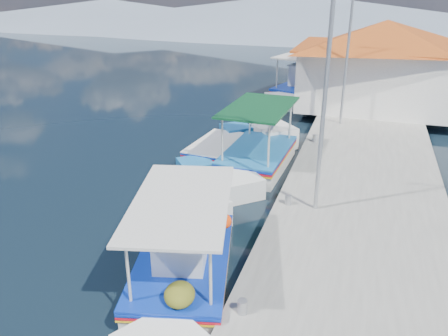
% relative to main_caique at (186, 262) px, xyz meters
% --- Properties ---
extents(ground, '(160.00, 160.00, 0.00)m').
position_rel_main_caique_xyz_m(ground, '(-2.02, 1.67, -0.46)').
color(ground, black).
rests_on(ground, ground).
extents(quay, '(5.00, 44.00, 0.50)m').
position_rel_main_caique_xyz_m(quay, '(3.88, 7.67, -0.21)').
color(quay, '#99988F').
rests_on(quay, ground).
extents(bollards, '(0.20, 17.20, 0.30)m').
position_rel_main_caique_xyz_m(bollards, '(1.78, 6.92, 0.19)').
color(bollards, '#A5A8AD').
rests_on(bollards, quay).
extents(main_caique, '(3.25, 7.04, 2.39)m').
position_rel_main_caique_xyz_m(main_caique, '(0.00, 0.00, 0.00)').
color(main_caique, white).
rests_on(main_caique, ground).
extents(caique_green_canopy, '(2.35, 7.24, 2.71)m').
position_rel_main_caique_xyz_m(caique_green_canopy, '(-0.07, 7.41, -0.06)').
color(caique_green_canopy, white).
rests_on(caique_green_canopy, ground).
extents(caique_blue_hull, '(2.00, 5.70, 1.02)m').
position_rel_main_caique_xyz_m(caique_blue_hull, '(-1.88, 7.92, -0.19)').
color(caique_blue_hull, '#1C67A8').
rests_on(caique_blue_hull, ground).
extents(caique_far, '(3.99, 8.07, 2.94)m').
position_rel_main_caique_xyz_m(caique_far, '(-0.09, 19.28, 0.08)').
color(caique_far, white).
rests_on(caique_far, ground).
extents(harbor_building, '(10.49, 10.49, 4.40)m').
position_rel_main_caique_xyz_m(harbor_building, '(4.18, 16.67, 2.32)').
color(harbor_building, white).
rests_on(harbor_building, quay).
extents(lamp_post_near, '(1.21, 0.14, 6.00)m').
position_rel_main_caique_xyz_m(lamp_post_near, '(2.49, 3.67, 3.39)').
color(lamp_post_near, '#A5A8AD').
rests_on(lamp_post_near, quay).
extents(lamp_post_far, '(1.21, 0.14, 6.00)m').
position_rel_main_caique_xyz_m(lamp_post_far, '(2.49, 12.67, 3.39)').
color(lamp_post_far, '#A5A8AD').
rests_on(lamp_post_far, quay).
extents(mountain_ridge, '(171.40, 96.00, 5.50)m').
position_rel_main_caique_xyz_m(mountain_ridge, '(4.52, 57.67, 1.58)').
color(mountain_ridge, slate).
rests_on(mountain_ridge, ground).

